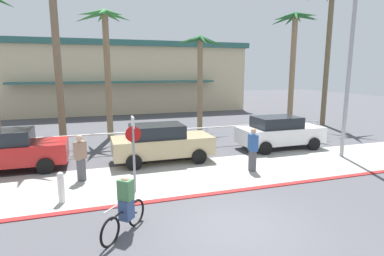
{
  "coord_description": "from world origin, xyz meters",
  "views": [
    {
      "loc": [
        -3.47,
        -6.88,
        4.05
      ],
      "look_at": [
        0.75,
        6.0,
        1.53
      ],
      "focal_mm": 29.25,
      "sensor_mm": 36.0,
      "label": 1
    }
  ],
  "objects_px": {
    "palm_tree_4": "(294,41)",
    "car_red_1": "(7,150)",
    "streetlight_curb": "(354,65)",
    "palm_tree_1": "(53,15)",
    "bollard_1": "(61,187)",
    "cyclist_black_0": "(125,207)",
    "palm_tree_3": "(200,58)",
    "palm_tree_2": "(105,43)",
    "car_white_3": "(279,132)",
    "car_tan_2": "(161,142)",
    "pedestrian_0": "(253,151)",
    "palm_tree_5": "(330,30)",
    "stop_sign_bike_lane": "(133,143)",
    "pedestrian_1": "(81,160)"
  },
  "relations": [
    {
      "from": "palm_tree_4",
      "to": "streetlight_curb",
      "type": "bearing_deg",
      "value": -105.04
    },
    {
      "from": "streetlight_curb",
      "to": "pedestrian_0",
      "type": "relative_size",
      "value": 4.22
    },
    {
      "from": "pedestrian_0",
      "to": "pedestrian_1",
      "type": "xyz_separation_m",
      "value": [
        -6.56,
        0.93,
        -0.01
      ]
    },
    {
      "from": "palm_tree_3",
      "to": "palm_tree_5",
      "type": "relative_size",
      "value": 0.65
    },
    {
      "from": "pedestrian_0",
      "to": "palm_tree_2",
      "type": "bearing_deg",
      "value": 121.49
    },
    {
      "from": "palm_tree_3",
      "to": "streetlight_curb",
      "type": "bearing_deg",
      "value": -64.93
    },
    {
      "from": "palm_tree_3",
      "to": "pedestrian_0",
      "type": "height_order",
      "value": "palm_tree_3"
    },
    {
      "from": "bollard_1",
      "to": "palm_tree_5",
      "type": "distance_m",
      "value": 20.75
    },
    {
      "from": "bollard_1",
      "to": "palm_tree_3",
      "type": "height_order",
      "value": "palm_tree_3"
    },
    {
      "from": "car_tan_2",
      "to": "car_white_3",
      "type": "distance_m",
      "value": 6.37
    },
    {
      "from": "bollard_1",
      "to": "palm_tree_4",
      "type": "xyz_separation_m",
      "value": [
        14.11,
        8.38,
        5.46
      ]
    },
    {
      "from": "palm_tree_1",
      "to": "cyclist_black_0",
      "type": "bearing_deg",
      "value": -77.54
    },
    {
      "from": "pedestrian_1",
      "to": "palm_tree_5",
      "type": "bearing_deg",
      "value": 23.02
    },
    {
      "from": "palm_tree_4",
      "to": "car_red_1",
      "type": "height_order",
      "value": "palm_tree_4"
    },
    {
      "from": "palm_tree_5",
      "to": "cyclist_black_0",
      "type": "xyz_separation_m",
      "value": [
        -15.85,
        -11.53,
        -6.19
      ]
    },
    {
      "from": "bollard_1",
      "to": "palm_tree_5",
      "type": "bearing_deg",
      "value": 27.37
    },
    {
      "from": "car_red_1",
      "to": "pedestrian_0",
      "type": "relative_size",
      "value": 2.48
    },
    {
      "from": "pedestrian_0",
      "to": "streetlight_curb",
      "type": "bearing_deg",
      "value": 4.15
    },
    {
      "from": "palm_tree_5",
      "to": "cyclist_black_0",
      "type": "relative_size",
      "value": 6.45
    },
    {
      "from": "bollard_1",
      "to": "cyclist_black_0",
      "type": "xyz_separation_m",
      "value": [
        1.68,
        -2.45,
        0.18
      ]
    },
    {
      "from": "car_tan_2",
      "to": "pedestrian_1",
      "type": "xyz_separation_m",
      "value": [
        -3.36,
        -1.57,
        -0.05
      ]
    },
    {
      "from": "stop_sign_bike_lane",
      "to": "pedestrian_1",
      "type": "relative_size",
      "value": 1.46
    },
    {
      "from": "stop_sign_bike_lane",
      "to": "car_tan_2",
      "type": "distance_m",
      "value": 3.67
    },
    {
      "from": "cyclist_black_0",
      "to": "pedestrian_0",
      "type": "distance_m",
      "value": 6.4
    },
    {
      "from": "pedestrian_0",
      "to": "car_white_3",
      "type": "bearing_deg",
      "value": 42.61
    },
    {
      "from": "stop_sign_bike_lane",
      "to": "palm_tree_1",
      "type": "xyz_separation_m",
      "value": [
        -2.71,
        6.86,
        4.98
      ]
    },
    {
      "from": "bollard_1",
      "to": "palm_tree_3",
      "type": "relative_size",
      "value": 0.16
    },
    {
      "from": "palm_tree_2",
      "to": "car_white_3",
      "type": "height_order",
      "value": "palm_tree_2"
    },
    {
      "from": "palm_tree_3",
      "to": "cyclist_black_0",
      "type": "relative_size",
      "value": 4.19
    },
    {
      "from": "car_red_1",
      "to": "car_white_3",
      "type": "xyz_separation_m",
      "value": [
        12.56,
        -0.17,
        0.0
      ]
    },
    {
      "from": "streetlight_curb",
      "to": "palm_tree_1",
      "type": "distance_m",
      "value": 14.11
    },
    {
      "from": "streetlight_curb",
      "to": "car_white_3",
      "type": "distance_m",
      "value": 4.67
    },
    {
      "from": "palm_tree_1",
      "to": "cyclist_black_0",
      "type": "relative_size",
      "value": 5.89
    },
    {
      "from": "cyclist_black_0",
      "to": "pedestrian_0",
      "type": "bearing_deg",
      "value": 31.92
    },
    {
      "from": "stop_sign_bike_lane",
      "to": "palm_tree_4",
      "type": "height_order",
      "value": "palm_tree_4"
    },
    {
      "from": "bollard_1",
      "to": "pedestrian_1",
      "type": "bearing_deg",
      "value": 73.54
    },
    {
      "from": "palm_tree_3",
      "to": "cyclist_black_0",
      "type": "bearing_deg",
      "value": -117.14
    },
    {
      "from": "car_tan_2",
      "to": "bollard_1",
      "type": "bearing_deg",
      "value": -138.78
    },
    {
      "from": "car_tan_2",
      "to": "pedestrian_1",
      "type": "distance_m",
      "value": 3.71
    },
    {
      "from": "palm_tree_2",
      "to": "car_tan_2",
      "type": "relative_size",
      "value": 1.69
    },
    {
      "from": "bollard_1",
      "to": "palm_tree_5",
      "type": "height_order",
      "value": "palm_tree_5"
    },
    {
      "from": "palm_tree_2",
      "to": "car_red_1",
      "type": "height_order",
      "value": "palm_tree_2"
    },
    {
      "from": "bollard_1",
      "to": "pedestrian_1",
      "type": "distance_m",
      "value": 1.96
    },
    {
      "from": "bollard_1",
      "to": "pedestrian_0",
      "type": "xyz_separation_m",
      "value": [
        7.11,
        0.93,
        0.31
      ]
    },
    {
      "from": "car_white_3",
      "to": "car_tan_2",
      "type": "bearing_deg",
      "value": -176.28
    },
    {
      "from": "car_red_1",
      "to": "car_white_3",
      "type": "distance_m",
      "value": 12.56
    },
    {
      "from": "palm_tree_4",
      "to": "car_tan_2",
      "type": "relative_size",
      "value": 1.77
    },
    {
      "from": "streetlight_curb",
      "to": "cyclist_black_0",
      "type": "relative_size",
      "value": 5.0
    },
    {
      "from": "car_red_1",
      "to": "car_tan_2",
      "type": "height_order",
      "value": "same"
    },
    {
      "from": "stop_sign_bike_lane",
      "to": "palm_tree_5",
      "type": "height_order",
      "value": "palm_tree_5"
    }
  ]
}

